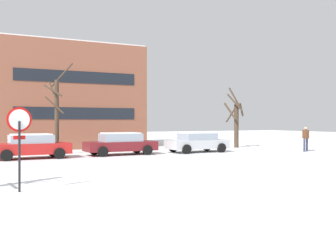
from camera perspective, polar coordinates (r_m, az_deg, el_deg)
ground_plane at (r=15.39m, az=-10.22°, el=-7.44°), size 120.00×120.00×0.00m
road_surface at (r=19.07m, az=-13.37°, el=-5.86°), size 80.00×9.66×0.00m
stop_sign at (r=12.94m, az=-20.56°, el=-0.88°), size 0.75×0.17×2.61m
parked_car_red at (r=24.33m, az=-19.05°, el=-2.73°), size 4.40×2.15×1.44m
parked_car_maroon at (r=25.75m, az=-6.80°, el=-2.51°), size 4.63×2.07×1.44m
parked_car_silver at (r=27.80m, az=4.21°, el=-2.30°), size 4.36×2.18×1.39m
pedestrian_crossing at (r=30.12m, az=19.16°, el=-1.51°), size 0.55×0.42×1.76m
tree_far_left at (r=33.07m, az=9.70°, el=0.70°), size 1.60×1.66×4.92m
tree_far_right at (r=26.81m, az=-15.68°, el=1.87°), size 1.98×1.99×6.06m
building_far_left at (r=35.05m, az=-14.37°, el=4.00°), size 11.50×8.12×8.41m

